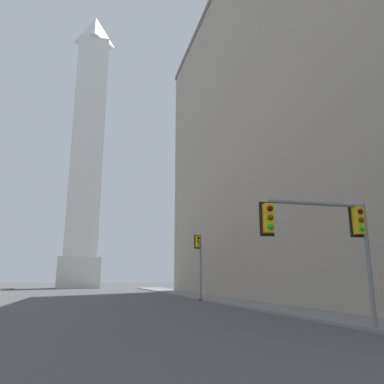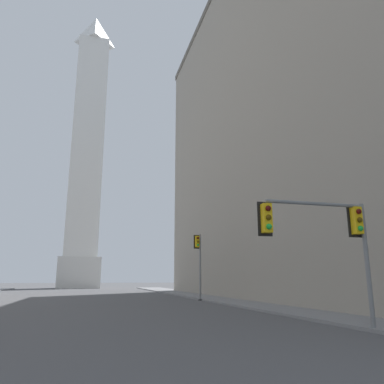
# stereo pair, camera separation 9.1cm
# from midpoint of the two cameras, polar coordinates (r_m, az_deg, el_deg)

# --- Properties ---
(sidewalk_right) EXTENTS (5.00, 101.01, 0.15)m
(sidewalk_right) POSITION_cam_midpoint_polar(r_m,az_deg,el_deg) (35.49, 6.38, -16.08)
(sidewalk_right) COLOR slate
(sidewalk_right) RESTS_ON ground_plane
(building_right) EXTENTS (21.99, 55.30, 38.73)m
(building_right) POSITION_cam_midpoint_polar(r_m,az_deg,el_deg) (45.23, 19.45, 10.32)
(building_right) COLOR gray
(building_right) RESTS_ON ground_plane
(obelisk) EXTENTS (8.84, 8.84, 67.22)m
(obelisk) POSITION_cam_midpoint_polar(r_m,az_deg,el_deg) (91.94, -15.57, 6.50)
(obelisk) COLOR silver
(obelisk) RESTS_ON ground_plane
(traffic_light_near_right) EXTENTS (4.76, 0.51, 4.97)m
(traffic_light_near_right) POSITION_cam_midpoint_polar(r_m,az_deg,el_deg) (15.71, 20.37, -5.70)
(traffic_light_near_right) COLOR slate
(traffic_light_near_right) RESTS_ON ground_plane
(traffic_light_mid_right) EXTENTS (0.80, 0.53, 6.18)m
(traffic_light_mid_right) POSITION_cam_midpoint_polar(r_m,az_deg,el_deg) (36.36, 1.12, -9.80)
(traffic_light_mid_right) COLOR slate
(traffic_light_mid_right) RESTS_ON ground_plane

